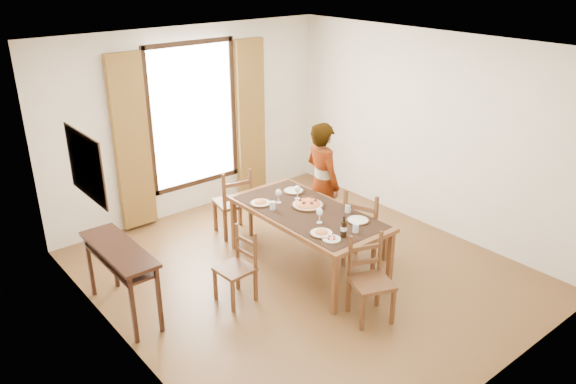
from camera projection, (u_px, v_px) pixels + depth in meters
ground at (304, 272)px, 6.86m from camera, size 5.00×5.00×0.00m
room_shell at (298, 150)px, 6.34m from camera, size 4.60×5.10×2.74m
console_table at (119, 257)px, 5.83m from camera, size 0.38×1.20×0.80m
dining_table at (308, 215)px, 6.73m from camera, size 1.00×2.00×0.76m
chair_west at (237, 269)px, 6.18m from camera, size 0.39×0.39×0.84m
chair_north at (233, 204)px, 7.62m from camera, size 0.51×0.51×0.98m
chair_south at (370, 282)px, 5.87m from camera, size 0.52×0.52×0.92m
chair_east at (364, 230)px, 6.85m from camera, size 0.59×0.59×1.03m
man at (322, 183)px, 7.34m from camera, size 0.68×0.51×1.64m
plate_sw at (321, 232)px, 6.14m from camera, size 0.27×0.27×0.05m
plate_se at (358, 219)px, 6.44m from camera, size 0.27×0.27×0.05m
plate_nw at (261, 202)px, 6.88m from camera, size 0.27×0.27×0.05m
plate_ne at (293, 190)px, 7.24m from camera, size 0.27×0.27×0.05m
pasta_platter at (308, 202)px, 6.81m from camera, size 0.40×0.40×0.10m
caprese_plate at (331, 238)px, 6.02m from camera, size 0.20×0.20×0.04m
wine_glass_a at (320, 216)px, 6.37m from camera, size 0.08×0.08×0.18m
wine_glass_b at (297, 192)px, 7.00m from camera, size 0.08×0.08×0.18m
wine_glass_c at (279, 196)px, 6.89m from camera, size 0.08×0.08×0.18m
tumbler_a at (348, 208)px, 6.65m from camera, size 0.07×0.07×0.10m
tumbler_b at (273, 206)px, 6.72m from camera, size 0.07×0.07×0.10m
tumbler_c at (356, 228)px, 6.18m from camera, size 0.07×0.07×0.10m
wine_bottle at (344, 226)px, 6.05m from camera, size 0.07×0.07×0.25m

